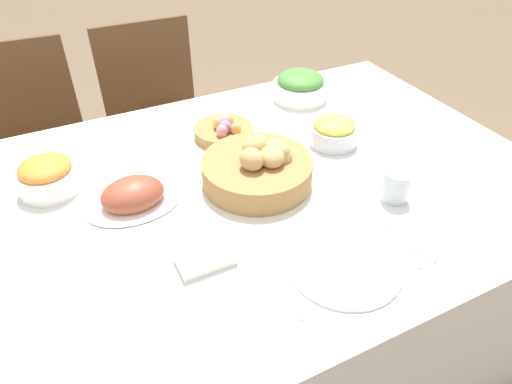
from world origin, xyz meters
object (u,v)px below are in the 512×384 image
(spoon, at_px, (408,240))
(drinking_cup, at_px, (396,185))
(pineapple_bowl, at_px, (334,131))
(egg_basket, at_px, (224,130))
(dinner_plate, at_px, (345,264))
(fork, at_px, (285,289))
(chair_far_left, at_px, (36,152))
(green_salad_bowl, at_px, (300,86))
(carrot_bowl, at_px, (47,176))
(chair_far_center, at_px, (160,124))
(ham_platter, at_px, (133,196))
(knife, at_px, (398,244))
(butter_dish, at_px, (205,257))
(bread_basket, at_px, (258,168))

(spoon, relative_size, drinking_cup, 1.96)
(spoon, bearing_deg, pineapple_bowl, 74.67)
(egg_basket, xyz_separation_m, dinner_plate, (0.02, -0.65, -0.02))
(pineapple_bowl, height_order, spoon, pineapple_bowl)
(fork, bearing_deg, dinner_plate, 4.46)
(chair_far_left, xyz_separation_m, green_salad_bowl, (0.96, -0.49, 0.30))
(spoon, bearing_deg, green_salad_bowl, 74.32)
(chair_far_left, bearing_deg, carrot_bowl, -82.80)
(chair_far_center, relative_size, dinner_plate, 3.50)
(ham_platter, height_order, green_salad_bowl, green_salad_bowl)
(knife, height_order, butter_dish, butter_dish)
(drinking_cup, bearing_deg, pineapple_bowl, 87.85)
(bread_basket, bearing_deg, dinner_plate, -85.29)
(chair_far_left, relative_size, chair_far_center, 1.00)
(ham_platter, distance_m, dinner_plate, 0.58)
(chair_far_left, bearing_deg, drinking_cup, -48.77)
(butter_dish, bearing_deg, bread_basket, 42.01)
(bread_basket, height_order, ham_platter, bread_basket)
(bread_basket, xyz_separation_m, ham_platter, (-0.35, 0.06, -0.02))
(pineapple_bowl, distance_m, green_salad_bowl, 0.33)
(egg_basket, bearing_deg, spoon, -72.09)
(bread_basket, xyz_separation_m, butter_dish, (-0.25, -0.23, -0.03))
(chair_far_center, xyz_separation_m, fork, (-0.07, -1.27, 0.25))
(drinking_cup, height_order, butter_dish, drinking_cup)
(egg_basket, distance_m, dinner_plate, 0.65)
(chair_far_center, bearing_deg, carrot_bowl, -124.84)
(pineapple_bowl, bearing_deg, fork, -133.30)
(chair_far_center, height_order, butter_dish, chair_far_center)
(ham_platter, xyz_separation_m, butter_dish, (0.09, -0.28, -0.01))
(dinner_plate, xyz_separation_m, spoon, (0.19, 0.00, -0.00))
(carrot_bowl, bearing_deg, ham_platter, -41.29)
(pineapple_bowl, distance_m, drinking_cup, 0.31)
(chair_far_left, relative_size, knife, 5.38)
(chair_far_left, xyz_separation_m, butter_dish, (0.33, -1.12, 0.27))
(carrot_bowl, bearing_deg, bread_basket, -22.63)
(butter_dish, bearing_deg, green_salad_bowl, 45.09)
(carrot_bowl, relative_size, spoon, 0.96)
(carrot_bowl, height_order, drinking_cup, carrot_bowl)
(egg_basket, bearing_deg, drinking_cup, -60.26)
(ham_platter, height_order, drinking_cup, drinking_cup)
(drinking_cup, relative_size, butter_dish, 0.68)
(chair_far_center, bearing_deg, spoon, -76.85)
(egg_basket, xyz_separation_m, carrot_bowl, (-0.55, -0.05, 0.02))
(fork, distance_m, drinking_cup, 0.45)
(chair_far_left, relative_size, bread_basket, 2.98)
(dinner_plate, bearing_deg, drinking_cup, 29.29)
(chair_far_center, distance_m, green_salad_bowl, 0.72)
(chair_far_center, bearing_deg, bread_basket, -85.47)
(butter_dish, bearing_deg, carrot_bowl, 122.36)
(chair_far_left, bearing_deg, fork, -67.05)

